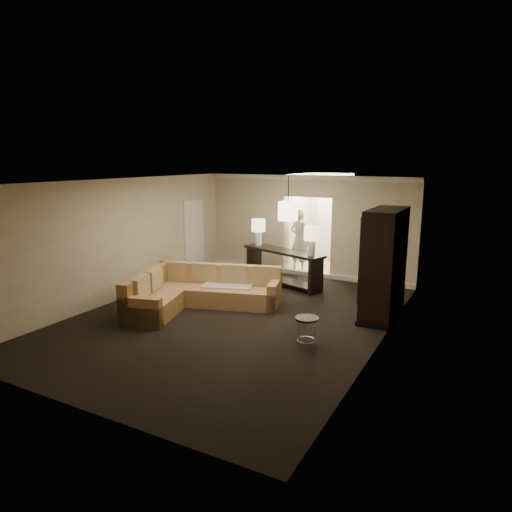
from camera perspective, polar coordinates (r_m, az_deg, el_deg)
The scene contains 19 objects.
ground at distance 9.57m, azimuth -2.80°, elevation -7.67°, with size 8.00×8.00×0.00m, color black.
wall_back at distance 12.74m, azimuth 6.38°, elevation 3.73°, with size 6.00×0.04×2.80m, color #C7B297.
wall_front at distance 6.22m, azimuth -22.21°, elevation -5.97°, with size 6.00×0.04×2.80m, color #C7B297.
wall_left at distance 11.02m, azimuth -16.42°, elevation 2.00°, with size 0.04×8.00×2.80m, color #C7B297.
wall_right at distance 8.11m, azimuth 15.64°, elevation -1.44°, with size 0.04×8.00×2.80m, color #C7B297.
ceiling at distance 9.02m, azimuth -2.98°, elevation 9.31°, with size 6.00×8.00×0.02m, color silver.
crown_molding at distance 12.58m, azimuth 6.44°, elevation 9.71°, with size 6.00×0.10×0.12m, color white.
baseboard at distance 12.96m, azimuth 6.16°, elevation -2.17°, with size 6.00×0.10×0.12m, color white.
side_door at distance 13.17m, azimuth -7.74°, elevation 2.42°, with size 0.05×0.90×2.10m, color white.
foyer at distance 14.00m, azimuth 8.41°, elevation 4.01°, with size 1.44×2.02×2.80m.
sectional_sofa at distance 10.19m, azimuth -7.50°, elevation -4.48°, with size 3.06×2.95×0.87m.
coffee_table at distance 10.65m, azimuth -3.22°, elevation -4.33°, with size 1.40×1.40×0.47m.
console_table at distance 11.82m, azimuth 3.40°, elevation -1.05°, with size 2.45×1.29×0.93m.
armoire at distance 9.65m, azimuth 15.66°, elevation -1.26°, with size 0.67×1.57×2.26m.
drink_table at distance 8.14m, azimuth 6.33°, elevation -8.61°, with size 0.41×0.41×0.51m.
table_lamp_left at distance 12.31m, azimuth 0.30°, elevation 3.52°, with size 0.37×0.37×0.71m.
table_lamp_right at distance 11.05m, azimuth 6.96°, elevation 2.46°, with size 0.37×0.37×0.71m.
pendant_light at distance 11.48m, azimuth 4.03°, elevation 5.64°, with size 0.38×0.38×1.09m.
person at distance 13.20m, azimuth 5.46°, elevation 2.38°, with size 0.74×0.49×2.04m, color beige.
Camera 1 is at (4.63, -7.73, 3.23)m, focal length 32.00 mm.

